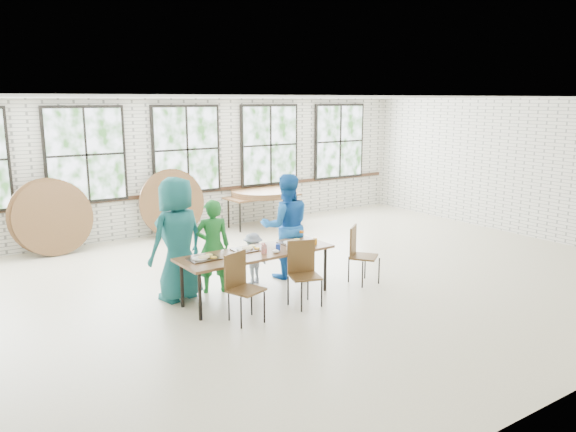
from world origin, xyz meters
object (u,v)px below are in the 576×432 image
at_px(dining_table, 256,255).
at_px(chair_near_right, 303,268).
at_px(storage_table, 263,198).
at_px(chair_near_left, 241,281).

bearing_deg(dining_table, chair_near_right, -53.20).
bearing_deg(storage_table, chair_near_right, -119.19).
height_order(chair_near_left, chair_near_right, same).
bearing_deg(storage_table, chair_near_left, -128.50).
relative_size(dining_table, storage_table, 1.31).
xyz_separation_m(chair_near_right, storage_table, (2.26, 4.79, 0.13)).
bearing_deg(dining_table, storage_table, 55.76).
xyz_separation_m(dining_table, storage_table, (2.71, 4.21, -0.00)).
relative_size(dining_table, chair_near_right, 2.55).
distance_m(chair_near_left, chair_near_right, 1.07).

